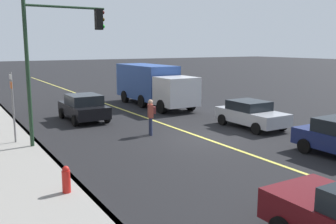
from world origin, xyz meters
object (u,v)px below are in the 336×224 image
at_px(car_silver, 251,114).
at_px(traffic_light_mast, 57,48).
at_px(car_black, 84,107).
at_px(truck_blue, 153,84).
at_px(pedestrian_with_backpack, 151,114).
at_px(fire_hydrant, 66,182).
at_px(street_sign_post, 13,103).

height_order(car_silver, traffic_light_mast, traffic_light_mast).
xyz_separation_m(car_silver, traffic_light_mast, (1.50, 9.64, 3.45)).
bearing_deg(car_black, car_silver, -132.51).
bearing_deg(traffic_light_mast, truck_blue, -48.52).
relative_size(truck_blue, pedestrian_with_backpack, 4.70).
bearing_deg(fire_hydrant, car_silver, -68.83).
distance_m(car_silver, street_sign_post, 11.70).
bearing_deg(fire_hydrant, pedestrian_with_backpack, -46.07).
distance_m(car_black, traffic_light_mast, 6.54).
bearing_deg(car_silver, street_sign_post, 77.43).
bearing_deg(traffic_light_mast, car_silver, -98.84).
relative_size(pedestrian_with_backpack, street_sign_post, 0.55).
distance_m(car_silver, fire_hydrant, 11.87).
bearing_deg(truck_blue, pedestrian_with_backpack, 150.85).
bearing_deg(street_sign_post, traffic_light_mast, -120.90).
bearing_deg(fire_hydrant, street_sign_post, 2.56).
distance_m(car_black, pedestrian_with_backpack, 5.47).
xyz_separation_m(traffic_light_mast, street_sign_post, (1.03, 1.73, -2.32)).
distance_m(pedestrian_with_backpack, fire_hydrant, 7.93).
distance_m(truck_blue, street_sign_post, 12.45).
height_order(truck_blue, pedestrian_with_backpack, truck_blue).
xyz_separation_m(pedestrian_with_backpack, street_sign_post, (1.33, 6.00, 0.84)).
height_order(pedestrian_with_backpack, fire_hydrant, pedestrian_with_backpack).
bearing_deg(street_sign_post, pedestrian_with_backpack, -102.49).
bearing_deg(car_black, traffic_light_mast, 151.82).
height_order(pedestrian_with_backpack, traffic_light_mast, traffic_light_mast).
bearing_deg(traffic_light_mast, street_sign_post, 59.10).
relative_size(car_black, truck_blue, 0.49).
xyz_separation_m(car_black, street_sign_post, (-3.89, 4.36, 1.09)).
bearing_deg(pedestrian_with_backpack, fire_hydrant, 133.93).
xyz_separation_m(car_silver, car_black, (6.42, 7.00, 0.04)).
distance_m(car_black, street_sign_post, 5.94).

